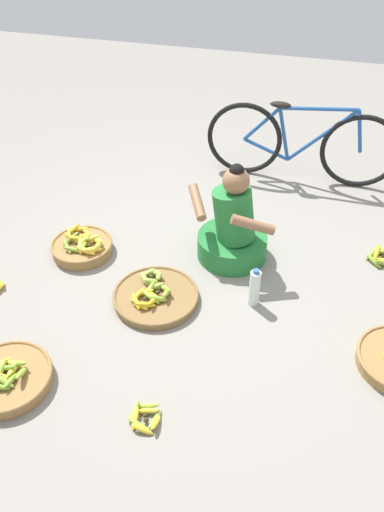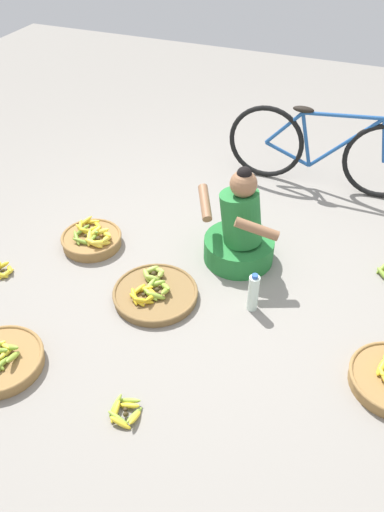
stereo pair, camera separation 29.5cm
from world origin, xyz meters
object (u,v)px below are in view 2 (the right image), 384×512
object	(u,v)px
banana_basket_front_left	(0,360)
loose_bananas_mid_left	(125,412)
vendor_woman_front	(240,232)
banana_basket_back_left	(155,293)
banana_basket_back_center	(92,239)
water_bottle	(253,293)
bicycle_leaning	(323,150)

from	to	relation	value
banana_basket_front_left	loose_bananas_mid_left	size ratio (longest dim) A/B	2.77
vendor_woman_front	banana_basket_front_left	xyz separation A→B (m)	(-1.01, -1.49, -0.20)
vendor_woman_front	banana_basket_back_left	xyz separation A→B (m)	(-0.40, -0.61, -0.21)
banana_basket_front_left	vendor_woman_front	bearing A→B (deg)	55.99
banana_basket_front_left	banana_basket_back_center	size ratio (longest dim) A/B	1.11
banana_basket_front_left	loose_bananas_mid_left	world-z (taller)	banana_basket_front_left
vendor_woman_front	banana_basket_front_left	bearing A→B (deg)	-124.01
vendor_woman_front	loose_bananas_mid_left	size ratio (longest dim) A/B	4.15
banana_basket_front_left	loose_bananas_mid_left	bearing A→B (deg)	-1.78
loose_bananas_mid_left	water_bottle	distance (m)	1.14
banana_basket_back_center	loose_bananas_mid_left	xyz separation A→B (m)	(0.94, -1.26, -0.03)
bicycle_leaning	water_bottle	distance (m)	1.75
bicycle_leaning	banana_basket_back_center	size ratio (longest dim) A/B	3.65
banana_basket_front_left	loose_bananas_mid_left	distance (m)	0.85
banana_basket_back_center	water_bottle	world-z (taller)	water_bottle
vendor_woman_front	banana_basket_back_center	xyz separation A→B (m)	(-1.10, -0.26, -0.19)
banana_basket_back_left	banana_basket_front_left	size ratio (longest dim) A/B	1.13
vendor_woman_front	banana_basket_back_center	bearing A→B (deg)	-166.65
banana_basket_front_left	banana_basket_back_left	bearing A→B (deg)	55.60
banana_basket_back_left	loose_bananas_mid_left	bearing A→B (deg)	-75.25
vendor_woman_front	banana_basket_back_left	distance (m)	0.76
banana_basket_front_left	bicycle_leaning	bearing A→B (deg)	63.78
bicycle_leaning	banana_basket_back_left	xyz separation A→B (m)	(-0.75, -1.87, -0.32)
loose_bananas_mid_left	water_bottle	xyz separation A→B (m)	(0.41, 1.05, 0.12)
vendor_woman_front	bicycle_leaning	distance (m)	1.32
bicycle_leaning	banana_basket_front_left	distance (m)	3.09
bicycle_leaning	banana_basket_back_center	distance (m)	2.13
vendor_woman_front	banana_basket_front_left	size ratio (longest dim) A/B	1.50
water_bottle	loose_bananas_mid_left	bearing A→B (deg)	-111.40
vendor_woman_front	water_bottle	size ratio (longest dim) A/B	2.60
bicycle_leaning	loose_bananas_mid_left	bearing A→B (deg)	-100.45
banana_basket_back_left	bicycle_leaning	bearing A→B (deg)	68.11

